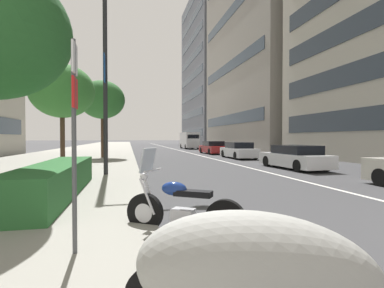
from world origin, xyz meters
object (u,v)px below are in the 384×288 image
parking_sign_by_curb (74,120)px  street_tree_near_plaza_corner (102,100)px  street_tree_far_plaza (62,91)px  car_far_down_avenue (295,157)px  car_lead_in_lane (213,148)px  motorcycle_under_tarp (181,209)px  motorcycle_nearest_camera (247,275)px  car_approaching_light (239,151)px  street_lamp_with_banners (115,58)px  delivery_van_ahead (189,140)px

parking_sign_by_curb → street_tree_near_plaza_corner: street_tree_near_plaza_corner is taller
street_tree_far_plaza → car_far_down_avenue: bearing=-94.9°
car_far_down_avenue → street_tree_far_plaza: 12.38m
car_lead_in_lane → motorcycle_under_tarp: bearing=160.6°
car_lead_in_lane → street_tree_far_plaza: bearing=138.5°
motorcycle_nearest_camera → car_approaching_light: size_ratio=0.46×
street_lamp_with_banners → street_tree_near_plaza_corner: street_lamp_with_banners is taller
car_far_down_avenue → parking_sign_by_curb: 13.89m
car_far_down_avenue → motorcycle_nearest_camera: bearing=144.2°
delivery_van_ahead → street_lamp_with_banners: bearing=162.4°
car_far_down_avenue → street_tree_near_plaza_corner: size_ratio=0.77×
delivery_van_ahead → car_approaching_light: bearing=178.9°
car_far_down_avenue → car_approaching_light: size_ratio=1.02×
street_tree_far_plaza → street_tree_near_plaza_corner: 8.69m
motorcycle_under_tarp → car_approaching_light: 19.31m
car_approaching_light → street_tree_far_plaza: (-7.29, 11.95, 3.31)m
motorcycle_nearest_camera → car_far_down_avenue: (12.04, -7.86, 0.01)m
motorcycle_under_tarp → street_tree_far_plaza: size_ratio=0.37×
car_approaching_light → street_tree_far_plaza: bearing=121.2°
street_tree_near_plaza_corner → street_lamp_with_banners: bearing=-172.5°
car_far_down_avenue → street_lamp_with_banners: bearing=96.6°
motorcycle_under_tarp → parking_sign_by_curb: (-0.82, 1.57, 1.46)m
parking_sign_by_curb → street_lamp_with_banners: street_lamp_with_banners is taller
delivery_van_ahead → parking_sign_by_curb: bearing=165.8°
car_approaching_light → parking_sign_by_curb: parking_sign_by_curb is taller
motorcycle_nearest_camera → motorcycle_under_tarp: 2.78m
motorcycle_under_tarp → car_approaching_light: size_ratio=0.42×
street_lamp_with_banners → car_lead_in_lane: bearing=-28.8°
motorcycle_nearest_camera → parking_sign_by_curb: parking_sign_by_curb is taller
delivery_van_ahead → street_lamp_with_banners: (-30.93, 9.62, 3.67)m
motorcycle_nearest_camera → car_lead_in_lane: bearing=-78.1°
car_approaching_light → car_lead_in_lane: (6.93, 0.13, 0.00)m
car_far_down_avenue → car_lead_in_lane: car_lead_in_lane is taller
car_far_down_avenue → parking_sign_by_curb: (-10.09, 9.45, 1.30)m
motorcycle_nearest_camera → delivery_van_ahead: 42.26m
parking_sign_by_curb → street_lamp_with_banners: (8.56, -0.18, 3.10)m
car_lead_in_lane → street_tree_far_plaza: street_tree_far_plaza is taller
car_far_down_avenue → street_lamp_with_banners: size_ratio=0.57×
delivery_van_ahead → parking_sign_by_curb: (-39.49, 9.80, 0.57)m
car_lead_in_lane → car_approaching_light: bearing=179.3°
parking_sign_by_curb → street_lamp_with_banners: bearing=-1.2°
delivery_van_ahead → parking_sign_by_curb: 40.69m
motorcycle_under_tarp → delivery_van_ahead: 39.55m
car_lead_in_lane → motorcycle_nearest_camera: bearing=162.3°
motorcycle_nearest_camera → street_tree_far_plaza: bearing=-45.0°
motorcycle_nearest_camera → street_tree_far_plaza: street_tree_far_plaza is taller
car_approaching_light → street_tree_far_plaza: 14.39m
parking_sign_by_curb → street_tree_near_plaza_corner: bearing=3.8°
delivery_van_ahead → street_lamp_with_banners: street_lamp_with_banners is taller
car_approaching_light → street_lamp_with_banners: street_lamp_with_banners is taller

